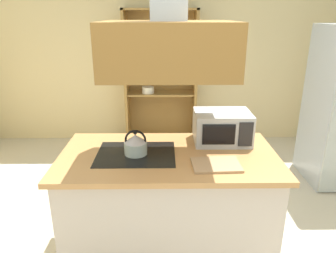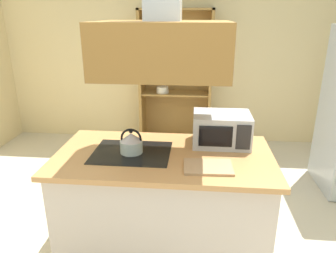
% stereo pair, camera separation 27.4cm
% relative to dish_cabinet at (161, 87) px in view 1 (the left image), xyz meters
% --- Properties ---
extents(wall_back, '(6.00, 0.12, 2.70)m').
position_rel_dish_cabinet_xyz_m(wall_back, '(0.31, 0.21, 0.46)').
color(wall_back, beige).
rests_on(wall_back, ground).
extents(kitchen_island, '(1.68, 0.90, 0.90)m').
position_rel_dish_cabinet_xyz_m(kitchen_island, '(0.09, -2.45, -0.43)').
color(kitchen_island, '#C0B0A4').
rests_on(kitchen_island, ground).
extents(range_hood, '(0.90, 0.70, 1.18)m').
position_rel_dish_cabinet_xyz_m(range_hood, '(0.09, -2.45, 0.91)').
color(range_hood, brown).
extents(dish_cabinet, '(1.05, 0.40, 1.99)m').
position_rel_dish_cabinet_xyz_m(dish_cabinet, '(0.00, 0.00, 0.00)').
color(dish_cabinet, olive).
rests_on(dish_cabinet, ground).
extents(kettle, '(0.17, 0.17, 0.20)m').
position_rel_dish_cabinet_xyz_m(kettle, '(-0.17, -2.45, 0.10)').
color(kettle, '#B5C4BE').
rests_on(kettle, kitchen_island).
extents(cutting_board, '(0.35, 0.26, 0.02)m').
position_rel_dish_cabinet_xyz_m(cutting_board, '(0.42, -2.66, 0.02)').
color(cutting_board, tan).
rests_on(cutting_board, kitchen_island).
extents(microwave, '(0.46, 0.35, 0.26)m').
position_rel_dish_cabinet_xyz_m(microwave, '(0.54, -2.20, 0.14)').
color(microwave, '#B7BABF').
rests_on(microwave, kitchen_island).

